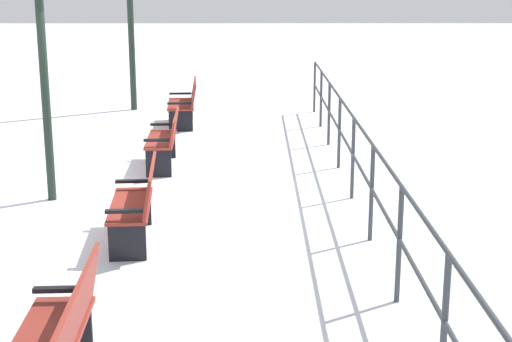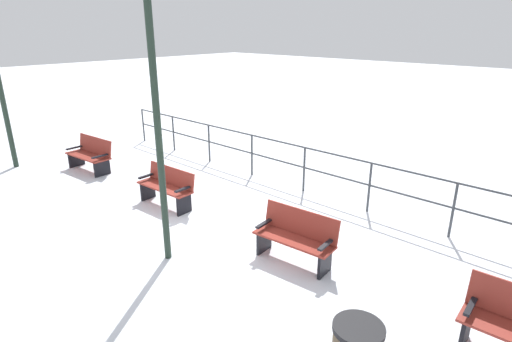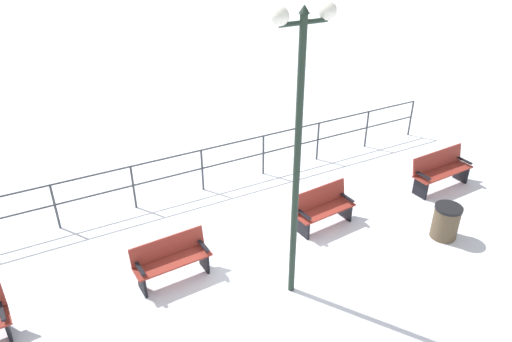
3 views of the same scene
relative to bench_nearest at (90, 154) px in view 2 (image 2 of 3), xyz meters
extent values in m
plane|color=white|center=(0.05, 5.30, -0.46)|extent=(80.00, 80.00, 0.00)
cube|color=maroon|center=(0.08, 0.01, -0.02)|extent=(0.63, 1.52, 0.04)
cube|color=maroon|center=(-0.18, -0.01, 0.22)|extent=(0.23, 1.49, 0.46)
cube|color=black|center=(0.13, -0.64, -0.24)|extent=(0.47, 0.09, 0.43)
cube|color=black|center=(0.03, 0.65, -0.24)|extent=(0.47, 0.09, 0.43)
cube|color=black|center=(0.15, -0.63, 0.10)|extent=(0.47, 0.11, 0.04)
cube|color=black|center=(0.05, 0.65, 0.10)|extent=(0.47, 0.11, 0.04)
cube|color=maroon|center=(0.07, 3.53, -0.01)|extent=(0.50, 1.48, 0.04)
cube|color=maroon|center=(-0.15, 3.52, 0.20)|extent=(0.18, 1.46, 0.39)
cube|color=black|center=(0.10, 2.90, -0.23)|extent=(0.38, 0.07, 0.45)
cube|color=black|center=(0.04, 4.16, -0.23)|extent=(0.38, 0.07, 0.45)
cube|color=black|center=(0.12, 2.91, 0.11)|extent=(0.38, 0.09, 0.04)
cube|color=black|center=(0.06, 4.16, 0.11)|extent=(0.38, 0.09, 0.04)
cube|color=maroon|center=(-0.01, 7.06, -0.03)|extent=(0.56, 1.45, 0.04)
cube|color=maroon|center=(-0.23, 7.04, 0.21)|extent=(0.23, 1.42, 0.45)
cube|color=black|center=(0.04, 6.46, -0.24)|extent=(0.40, 0.08, 0.43)
cube|color=black|center=(-0.06, 7.67, -0.24)|extent=(0.40, 0.08, 0.43)
cube|color=black|center=(0.06, 6.46, 0.09)|extent=(0.40, 0.10, 0.04)
cube|color=black|center=(-0.04, 7.67, 0.09)|extent=(0.40, 0.10, 0.04)
cube|color=black|center=(0.07, 9.84, -0.22)|extent=(0.42, 0.07, 0.47)
cube|color=black|center=(0.09, 9.84, 0.14)|extent=(0.42, 0.09, 0.04)
cylinder|color=#1E2D23|center=(1.34, 5.36, 2.04)|extent=(0.11, 0.11, 4.99)
cylinder|color=#383D42|center=(-2.73, -1.57, 0.09)|extent=(0.05, 0.05, 1.11)
cylinder|color=#383D42|center=(-2.73, 0.15, 0.09)|extent=(0.05, 0.05, 1.11)
cylinder|color=#383D42|center=(-2.73, 1.86, 0.09)|extent=(0.05, 0.05, 1.11)
cylinder|color=#383D42|center=(-2.73, 3.58, 0.09)|extent=(0.05, 0.05, 1.11)
cylinder|color=#383D42|center=(-2.73, 5.30, 0.09)|extent=(0.05, 0.05, 1.11)
cylinder|color=#383D42|center=(-2.73, 7.01, 0.09)|extent=(0.05, 0.05, 1.11)
cylinder|color=#383D42|center=(-2.73, 8.73, 0.09)|extent=(0.05, 0.05, 1.11)
cylinder|color=#383D42|center=(-2.73, 5.30, 0.65)|extent=(0.04, 13.74, 0.04)
cylinder|color=#383D42|center=(-2.73, 5.30, 0.15)|extent=(0.04, 13.74, 0.04)
cylinder|color=black|center=(1.51, 9.10, 0.28)|extent=(0.57, 0.57, 0.06)
camera|label=1|loc=(-1.41, 15.36, 2.48)|focal=53.97mm
camera|label=2|loc=(4.92, 10.71, 3.37)|focal=28.77mm
camera|label=3|loc=(6.91, 1.62, 5.83)|focal=33.49mm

